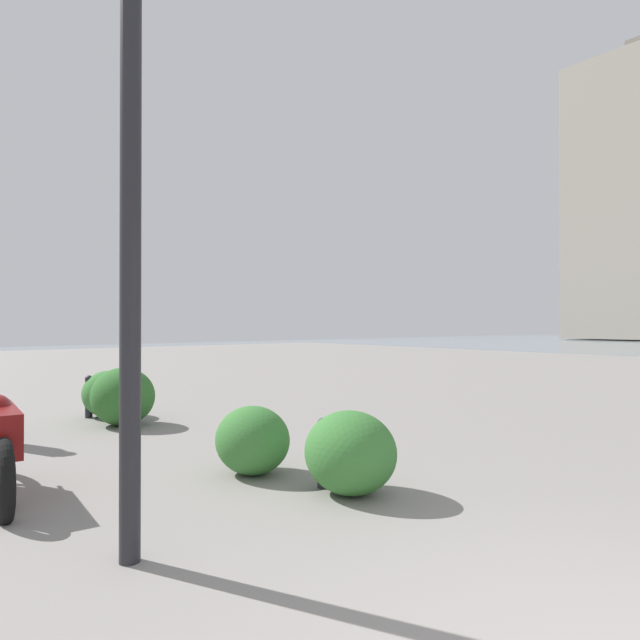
# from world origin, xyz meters

# --- Properties ---
(lamppost) EXTENTS (0.98, 0.28, 4.46)m
(lamppost) POSITION_xyz_m (3.09, 1.07, 2.93)
(lamppost) COLOR #232328
(lamppost) RESTS_ON ground
(bollard_near) EXTENTS (0.13, 0.13, 0.68)m
(bollard_near) POSITION_xyz_m (3.55, -0.99, 0.36)
(bollard_near) COLOR #232328
(bollard_near) RESTS_ON ground
(bollard_mid) EXTENTS (0.13, 0.13, 0.72)m
(bollard_mid) POSITION_xyz_m (9.10, -0.41, 0.38)
(bollard_mid) COLOR #232328
(bollard_mid) RESTS_ON ground
(shrub_low) EXTENTS (1.07, 0.96, 0.91)m
(shrub_low) POSITION_xyz_m (8.04, -0.61, 0.45)
(shrub_low) COLOR #2D6628
(shrub_low) RESTS_ON ground
(shrub_round) EXTENTS (0.85, 0.76, 0.72)m
(shrub_round) POSITION_xyz_m (4.39, -0.70, 0.36)
(shrub_round) COLOR #387533
(shrub_round) RESTS_ON ground
(shrub_wide) EXTENTS (0.92, 0.83, 0.78)m
(shrub_wide) POSITION_xyz_m (3.24, -1.05, 0.39)
(shrub_wide) COLOR #387533
(shrub_wide) RESTS_ON ground
(shrub_tall) EXTENTS (0.93, 0.83, 0.79)m
(shrub_tall) POSITION_xyz_m (9.02, -0.69, 0.39)
(shrub_tall) COLOR #387533
(shrub_tall) RESTS_ON ground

